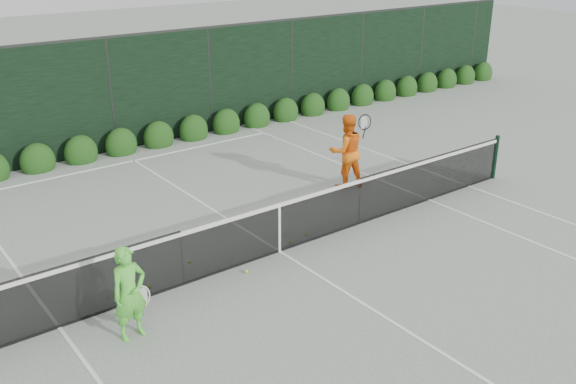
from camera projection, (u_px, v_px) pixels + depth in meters
ground at (279, 252)px, 11.93m from camera, size 80.00×80.00×0.00m
tennis_net at (278, 226)px, 11.72m from camera, size 12.90×0.10×1.07m
player_woman at (130, 293)px, 9.18m from camera, size 0.63×0.40×1.45m
player_man at (346, 151)px, 14.69m from camera, size 1.00×0.87×1.73m
court_lines at (279, 251)px, 11.93m from camera, size 11.03×23.83×0.01m
windscreen_fence at (389, 228)px, 9.36m from camera, size 32.00×21.07×3.06m
hedge_row at (121, 145)px, 17.13m from camera, size 31.66×0.65×0.94m
tennis_balls at (239, 258)px, 11.63m from camera, size 3.40×0.98×0.07m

